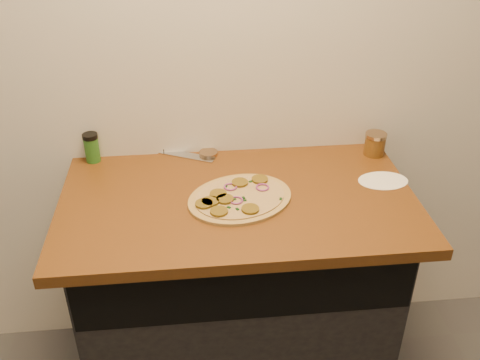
{
  "coord_description": "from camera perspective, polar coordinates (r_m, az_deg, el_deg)",
  "views": [
    {
      "loc": [
        -0.15,
        -0.08,
        1.89
      ],
      "look_at": [
        0.01,
        1.44,
        0.95
      ],
      "focal_mm": 40.0,
      "sensor_mm": 36.0,
      "label": 1
    }
  ],
  "objects": [
    {
      "name": "flour_spill",
      "position": [
        1.96,
        15.01,
        -0.06
      ],
      "size": [
        0.18,
        0.18,
        0.0
      ],
      "primitive_type": "cylinder",
      "rotation": [
        0.0,
        0.0,
        0.03
      ],
      "color": "white",
      "rests_on": "countertop"
    },
    {
      "name": "salsa_jar",
      "position": [
        2.1,
        14.2,
        3.76
      ],
      "size": [
        0.08,
        0.08,
        0.09
      ],
      "color": "maroon",
      "rests_on": "countertop"
    },
    {
      "name": "pizza",
      "position": [
        1.78,
        -0.12,
        -1.91
      ],
      "size": [
        0.46,
        0.46,
        0.02
      ],
      "color": "tan",
      "rests_on": "countertop"
    },
    {
      "name": "mason_jar_lid",
      "position": [
        2.06,
        -3.38,
        2.85
      ],
      "size": [
        0.09,
        0.09,
        0.02
      ],
      "primitive_type": "cylinder",
      "rotation": [
        0.0,
        0.0,
        0.34
      ],
      "color": "#9E7D5B",
      "rests_on": "countertop"
    },
    {
      "name": "chefs_knife",
      "position": [
        2.09,
        -7.69,
        3.04
      ],
      "size": [
        0.31,
        0.17,
        0.02
      ],
      "color": "#B7BAC1",
      "rests_on": "countertop"
    },
    {
      "name": "spice_shaker",
      "position": [
        2.06,
        -15.54,
        3.36
      ],
      "size": [
        0.06,
        0.06,
        0.11
      ],
      "color": "#29641F",
      "rests_on": "countertop"
    },
    {
      "name": "countertop",
      "position": [
        1.82,
        -0.22,
        -2.28
      ],
      "size": [
        1.2,
        0.7,
        0.04
      ],
      "primitive_type": "cube",
      "color": "brown",
      "rests_on": "cabinet"
    },
    {
      "name": "cabinet",
      "position": [
        2.12,
        -0.28,
        -11.98
      ],
      "size": [
        1.1,
        0.6,
        0.86
      ],
      "primitive_type": "cube",
      "color": "black",
      "rests_on": "ground"
    }
  ]
}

